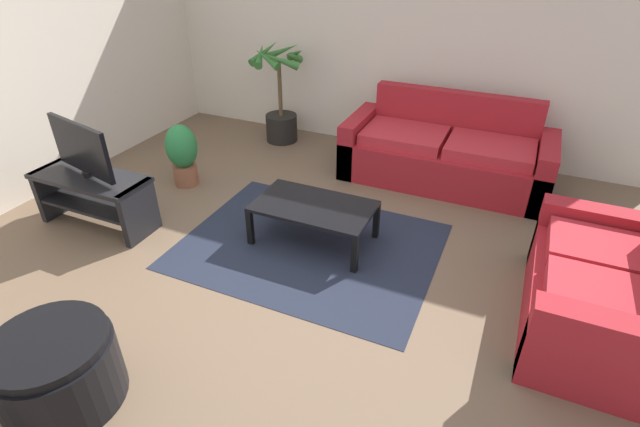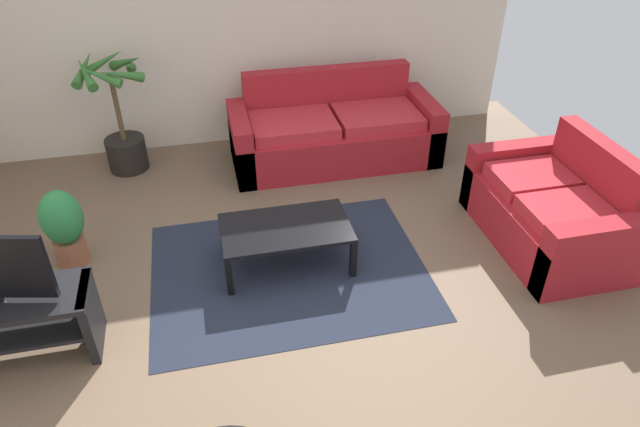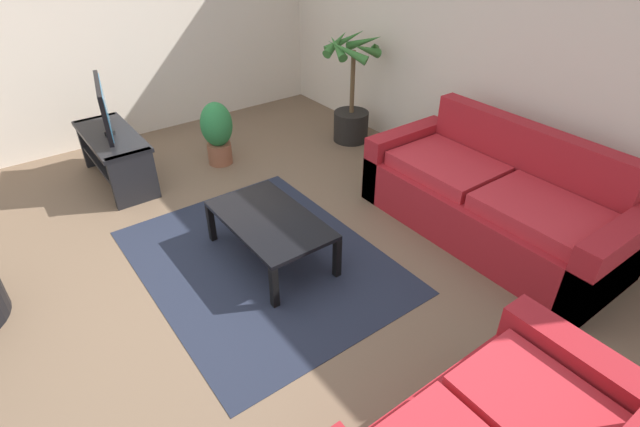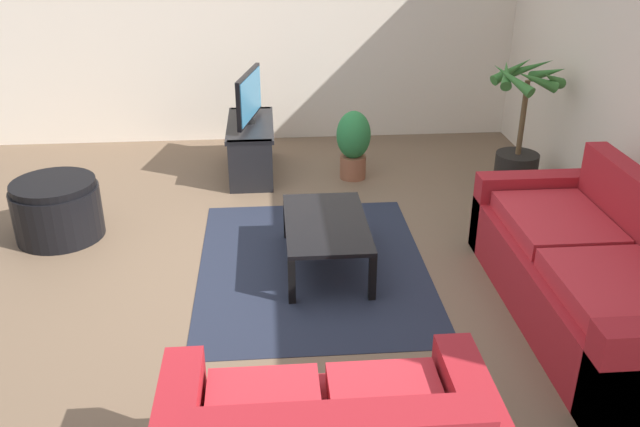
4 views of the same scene
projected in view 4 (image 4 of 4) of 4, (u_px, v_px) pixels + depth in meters
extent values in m
plane|color=brown|center=(243.00, 268.00, 5.04)|extent=(6.60, 6.60, 0.00)
cube|color=beige|center=(243.00, 18.00, 7.16)|extent=(0.06, 6.00, 2.70)
cube|color=maroon|center=(585.00, 289.00, 4.37)|extent=(2.16, 0.90, 0.42)
cube|color=maroon|center=(532.00, 211.00, 5.21)|extent=(0.18, 0.90, 0.62)
cube|color=#B8272F|center=(556.00, 222.00, 4.65)|extent=(0.86, 0.66, 0.12)
cube|color=#B8272F|center=(619.00, 291.00, 3.84)|extent=(0.86, 0.66, 0.12)
cube|color=#B8272F|center=(264.00, 426.00, 2.87)|extent=(0.66, 0.51, 0.12)
cube|color=#B8272F|center=(390.00, 418.00, 2.90)|extent=(0.66, 0.51, 0.12)
cube|color=black|center=(250.00, 125.00, 6.58)|extent=(1.10, 0.45, 0.04)
cube|color=black|center=(251.00, 150.00, 6.69)|extent=(1.02, 0.39, 0.03)
cube|color=black|center=(252.00, 131.00, 7.15)|extent=(0.06, 0.41, 0.51)
cube|color=black|center=(251.00, 167.00, 6.21)|extent=(0.06, 0.41, 0.51)
cube|color=black|center=(249.00, 96.00, 6.46)|extent=(0.81, 0.22, 0.46)
cube|color=teal|center=(251.00, 96.00, 6.45)|extent=(0.76, 0.18, 0.41)
cylinder|color=black|center=(250.00, 121.00, 6.56)|extent=(0.10, 0.10, 0.04)
cube|color=black|center=(326.00, 223.00, 4.92)|extent=(1.03, 0.60, 0.03)
cube|color=black|center=(287.00, 218.00, 5.42)|extent=(0.05, 0.05, 0.34)
cube|color=black|center=(292.00, 281.00, 4.53)|extent=(0.05, 0.05, 0.34)
cube|color=black|center=(354.00, 216.00, 5.46)|extent=(0.05, 0.05, 0.34)
cube|color=black|center=(372.00, 278.00, 4.57)|extent=(0.05, 0.05, 0.34)
cube|color=#1E2333|center=(313.00, 266.00, 5.06)|extent=(2.20, 1.70, 0.01)
cylinder|color=black|center=(516.00, 171.00, 6.35)|extent=(0.40, 0.40, 0.34)
cylinder|color=brown|center=(523.00, 118.00, 6.12)|extent=(0.05, 0.05, 0.69)
cone|color=#336E2D|center=(537.00, 80.00, 5.78)|extent=(0.11, 0.39, 0.23)
cone|color=#336E2D|center=(553.00, 79.00, 5.83)|extent=(0.39, 0.38, 0.25)
cone|color=#336E2D|center=(548.00, 73.00, 6.03)|extent=(0.45, 0.24, 0.25)
cone|color=#336E2D|center=(526.00, 69.00, 6.17)|extent=(0.23, 0.50, 0.27)
cone|color=#336E2D|center=(512.00, 70.00, 6.13)|extent=(0.25, 0.45, 0.25)
cone|color=#336E2D|center=(506.00, 74.00, 5.99)|extent=(0.41, 0.21, 0.23)
cone|color=#336E2D|center=(512.00, 79.00, 5.83)|extent=(0.44, 0.33, 0.26)
cylinder|color=brown|center=(353.00, 167.00, 6.60)|extent=(0.25, 0.25, 0.23)
ellipsoid|color=#29773B|center=(354.00, 135.00, 6.46)|extent=(0.33, 0.33, 0.47)
cylinder|color=black|center=(58.00, 213.00, 5.42)|extent=(0.69, 0.69, 0.42)
cylinder|color=black|center=(53.00, 185.00, 5.32)|extent=(0.66, 0.66, 0.06)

